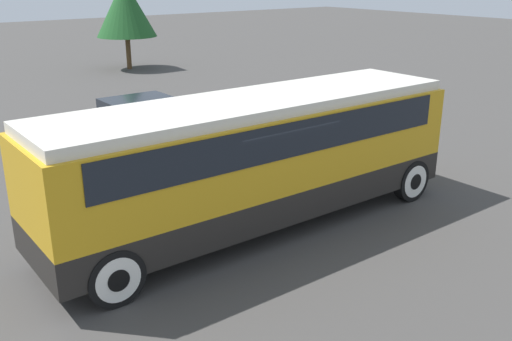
{
  "coord_description": "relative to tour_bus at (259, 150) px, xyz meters",
  "views": [
    {
      "loc": [
        -7.11,
        -9.35,
        5.44
      ],
      "look_at": [
        0.0,
        0.0,
        1.32
      ],
      "focal_mm": 40.0,
      "sensor_mm": 36.0,
      "label": 1
    }
  ],
  "objects": [
    {
      "name": "tour_bus",
      "position": [
        0.0,
        0.0,
        0.0
      ],
      "size": [
        9.73,
        2.52,
        2.94
      ],
      "color": "black",
      "rests_on": "ground_plane"
    },
    {
      "name": "parked_car_mid",
      "position": [
        1.34,
        8.47,
        -1.11
      ],
      "size": [
        4.41,
        1.94,
        1.31
      ],
      "color": "#7A6B5B",
      "rests_on": "ground_plane"
    },
    {
      "name": "parked_car_near",
      "position": [
        4.79,
        5.81,
        -1.08
      ],
      "size": [
        4.22,
        1.8,
        1.37
      ],
      "color": "#2D5638",
      "rests_on": "ground_plane"
    },
    {
      "name": "tree_left",
      "position": [
        7.24,
        21.96,
        1.68
      ],
      "size": [
        3.42,
        3.42,
        5.07
      ],
      "color": "brown",
      "rests_on": "ground_plane"
    },
    {
      "name": "ground_plane",
      "position": [
        -0.1,
        -0.0,
        -1.77
      ],
      "size": [
        120.0,
        120.0,
        0.0
      ],
      "primitive_type": "plane",
      "color": "#423F3D"
    }
  ]
}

